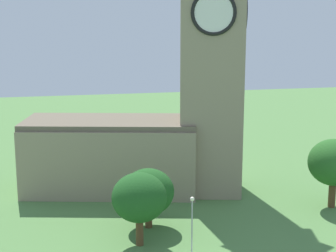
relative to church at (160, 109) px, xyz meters
The scene contains 6 objects.
ground_plane 14.58m from the church, 97.10° to the right, with size 200.00×200.00×0.00m, color #517F42.
church is the anchor object (origin of this frame).
streetlamp_west_mid 23.12m from the church, 92.97° to the right, with size 0.44×0.44×6.58m.
tree_riverside_east 19.37m from the church, 107.92° to the right, with size 5.78×5.78×7.88m.
tree_riverside_west 23.50m from the church, 29.22° to the right, with size 6.48×6.48×8.75m.
tree_by_tower 15.27m from the church, 106.79° to the right, with size 5.85×5.85×6.91m.
Camera 1 is at (-12.69, -46.50, 24.14)m, focal length 57.96 mm.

